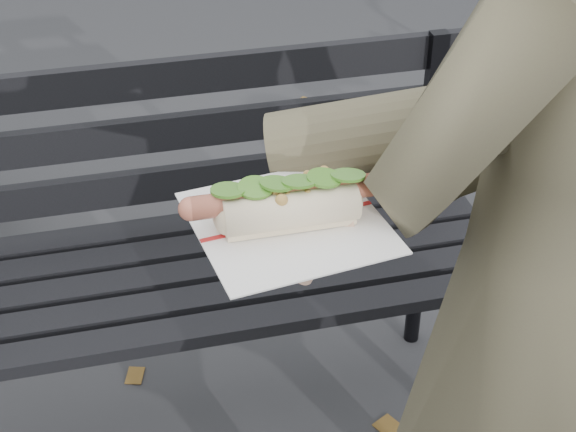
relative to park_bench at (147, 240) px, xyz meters
The scene contains 3 objects.
park_bench is the anchor object (origin of this frame).
person 0.97m from the park_bench, 56.91° to the right, with size 0.64×0.42×1.77m, color brown.
held_hotdog 1.04m from the park_bench, 68.84° to the right, with size 0.62×0.30×0.20m.
Camera 1 is at (-0.15, -0.75, 1.65)m, focal length 55.00 mm.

